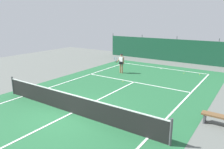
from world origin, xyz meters
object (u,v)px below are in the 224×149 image
object	(u,v)px
tennis_ball_near_player	(123,81)
courtside_bench	(221,118)
tennis_net	(72,103)
tennis_ball_midcourt	(200,74)
tennis_player	(121,62)
tennis_ball_by_sideline	(184,73)
parked_car	(217,53)

from	to	relation	value
tennis_ball_near_player	courtside_bench	bearing A→B (deg)	-25.42
tennis_net	tennis_ball_midcourt	distance (m)	11.92
tennis_player	tennis_net	bearing A→B (deg)	112.28
tennis_ball_midcourt	tennis_ball_by_sideline	world-z (taller)	same
tennis_player	tennis_ball_near_player	xyz separation A→B (m)	(1.52, -2.18, -0.93)
tennis_ball_by_sideline	courtside_bench	world-z (taller)	courtside_bench
parked_car	courtside_bench	distance (m)	16.03
tennis_ball_near_player	parked_car	distance (m)	13.20
courtside_bench	parked_car	bearing A→B (deg)	99.80
tennis_player	tennis_ball_near_player	size ratio (longest dim) A/B	24.85
tennis_player	tennis_ball_midcourt	distance (m)	6.61
tennis_ball_near_player	parked_car	bearing A→B (deg)	71.02
tennis_player	tennis_ball_by_sideline	size ratio (longest dim) A/B	24.85
tennis_ball_by_sideline	tennis_player	bearing A→B (deg)	-147.80
tennis_ball_midcourt	courtside_bench	xyz separation A→B (m)	(2.81, -8.70, 0.34)
tennis_net	courtside_bench	bearing A→B (deg)	23.05
tennis_net	courtside_bench	distance (m)	6.86
courtside_bench	tennis_ball_by_sideline	bearing A→B (deg)	115.65
tennis_player	tennis_ball_midcourt	xyz separation A→B (m)	(5.72, 3.19, -0.93)
tennis_net	tennis_player	size ratio (longest dim) A/B	6.17
courtside_bench	tennis_ball_near_player	bearing A→B (deg)	154.58
tennis_ball_near_player	tennis_ball_midcourt	bearing A→B (deg)	51.96
tennis_net	parked_car	bearing A→B (deg)	79.03
tennis_ball_by_sideline	tennis_net	bearing A→B (deg)	-101.76
tennis_ball_midcourt	tennis_ball_by_sideline	distance (m)	1.25
parked_car	tennis_ball_by_sideline	bearing A→B (deg)	-101.04
tennis_net	tennis_ball_by_sideline	distance (m)	11.29
tennis_ball_near_player	tennis_ball_midcourt	world-z (taller)	same
tennis_player	parked_car	world-z (taller)	parked_car
tennis_ball_near_player	courtside_bench	xyz separation A→B (m)	(7.01, -3.33, 0.34)
tennis_net	tennis_player	bearing A→B (deg)	105.16
tennis_ball_midcourt	courtside_bench	world-z (taller)	courtside_bench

